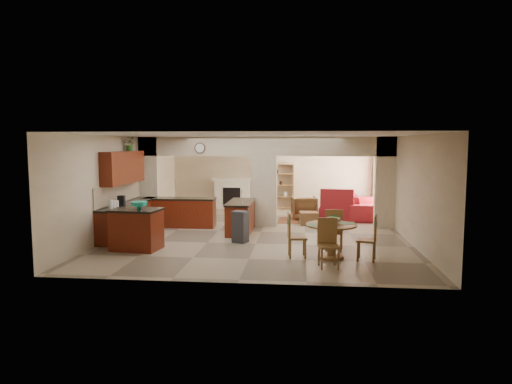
# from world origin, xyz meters

# --- Properties ---
(floor) EXTENTS (10.00, 10.00, 0.00)m
(floor) POSITION_xyz_m (0.00, 0.00, 0.00)
(floor) COLOR gray
(floor) RESTS_ON ground
(ceiling) EXTENTS (10.00, 10.00, 0.00)m
(ceiling) POSITION_xyz_m (0.00, 0.00, 2.80)
(ceiling) COLOR white
(ceiling) RESTS_ON wall_back
(wall_back) EXTENTS (8.00, 0.00, 8.00)m
(wall_back) POSITION_xyz_m (0.00, 5.00, 1.40)
(wall_back) COLOR beige
(wall_back) RESTS_ON floor
(wall_front) EXTENTS (8.00, 0.00, 8.00)m
(wall_front) POSITION_xyz_m (0.00, -5.00, 1.40)
(wall_front) COLOR beige
(wall_front) RESTS_ON floor
(wall_left) EXTENTS (0.00, 10.00, 10.00)m
(wall_left) POSITION_xyz_m (-4.00, 0.00, 1.40)
(wall_left) COLOR beige
(wall_left) RESTS_ON floor
(wall_right) EXTENTS (0.00, 10.00, 10.00)m
(wall_right) POSITION_xyz_m (4.00, 0.00, 1.40)
(wall_right) COLOR beige
(wall_right) RESTS_ON floor
(partition_left_pier) EXTENTS (0.60, 0.25, 2.80)m
(partition_left_pier) POSITION_xyz_m (-3.70, 1.00, 1.40)
(partition_left_pier) COLOR beige
(partition_left_pier) RESTS_ON floor
(partition_center_pier) EXTENTS (0.80, 0.25, 2.20)m
(partition_center_pier) POSITION_xyz_m (0.00, 1.00, 1.10)
(partition_center_pier) COLOR beige
(partition_center_pier) RESTS_ON floor
(partition_right_pier) EXTENTS (0.60, 0.25, 2.80)m
(partition_right_pier) POSITION_xyz_m (3.70, 1.00, 1.40)
(partition_right_pier) COLOR beige
(partition_right_pier) RESTS_ON floor
(partition_header) EXTENTS (8.00, 0.25, 0.60)m
(partition_header) POSITION_xyz_m (0.00, 1.00, 2.50)
(partition_header) COLOR beige
(partition_header) RESTS_ON partition_center_pier
(kitchen_counter) EXTENTS (2.52, 3.29, 1.48)m
(kitchen_counter) POSITION_xyz_m (-3.26, -0.25, 0.46)
(kitchen_counter) COLOR #410B07
(kitchen_counter) RESTS_ON floor
(upper_cabinets) EXTENTS (0.35, 2.40, 0.90)m
(upper_cabinets) POSITION_xyz_m (-3.82, -0.80, 1.92)
(upper_cabinets) COLOR #410B07
(upper_cabinets) RESTS_ON wall_left
(peninsula) EXTENTS (0.70, 1.85, 0.91)m
(peninsula) POSITION_xyz_m (-0.60, -0.11, 0.46)
(peninsula) COLOR #410B07
(peninsula) RESTS_ON floor
(wall_clock) EXTENTS (0.34, 0.03, 0.34)m
(wall_clock) POSITION_xyz_m (-2.00, 0.85, 2.45)
(wall_clock) COLOR #4E2F1A
(wall_clock) RESTS_ON partition_header
(rug) EXTENTS (1.60, 1.30, 0.01)m
(rug) POSITION_xyz_m (1.20, 2.10, 0.01)
(rug) COLOR brown
(rug) RESTS_ON floor
(fireplace) EXTENTS (1.60, 0.35, 1.20)m
(fireplace) POSITION_xyz_m (-1.60, 4.83, 0.61)
(fireplace) COLOR silver
(fireplace) RESTS_ON floor
(shelving_unit) EXTENTS (1.00, 0.32, 1.80)m
(shelving_unit) POSITION_xyz_m (0.35, 4.82, 0.90)
(shelving_unit) COLOR olive
(shelving_unit) RESTS_ON floor
(window_a) EXTENTS (0.02, 0.90, 1.90)m
(window_a) POSITION_xyz_m (3.97, 2.30, 1.20)
(window_a) COLOR white
(window_a) RESTS_ON wall_right
(window_b) EXTENTS (0.02, 0.90, 1.90)m
(window_b) POSITION_xyz_m (3.97, 4.00, 1.20)
(window_b) COLOR white
(window_b) RESTS_ON wall_right
(glazed_door) EXTENTS (0.02, 0.70, 2.10)m
(glazed_door) POSITION_xyz_m (3.97, 3.15, 1.05)
(glazed_door) COLOR white
(glazed_door) RESTS_ON wall_right
(drape_a_left) EXTENTS (0.10, 0.28, 2.30)m
(drape_a_left) POSITION_xyz_m (3.93, 1.70, 1.20)
(drape_a_left) COLOR #421D1A
(drape_a_left) RESTS_ON wall_right
(drape_a_right) EXTENTS (0.10, 0.28, 2.30)m
(drape_a_right) POSITION_xyz_m (3.93, 2.90, 1.20)
(drape_a_right) COLOR #421D1A
(drape_a_right) RESTS_ON wall_right
(drape_b_left) EXTENTS (0.10, 0.28, 2.30)m
(drape_b_left) POSITION_xyz_m (3.93, 3.40, 1.20)
(drape_b_left) COLOR #421D1A
(drape_b_left) RESTS_ON wall_right
(drape_b_right) EXTENTS (0.10, 0.28, 2.30)m
(drape_b_right) POSITION_xyz_m (3.93, 4.60, 1.20)
(drape_b_right) COLOR #421D1A
(drape_b_right) RESTS_ON wall_right
(ceiling_fan) EXTENTS (1.00, 1.00, 0.10)m
(ceiling_fan) POSITION_xyz_m (1.50, 3.00, 2.56)
(ceiling_fan) COLOR white
(ceiling_fan) RESTS_ON ceiling
(kitchen_island) EXTENTS (1.24, 0.95, 1.00)m
(kitchen_island) POSITION_xyz_m (-2.84, -2.54, 0.50)
(kitchen_island) COLOR #410B07
(kitchen_island) RESTS_ON floor
(teal_bowl) EXTENTS (0.39, 0.39, 0.18)m
(teal_bowl) POSITION_xyz_m (-2.76, -2.54, 1.09)
(teal_bowl) COLOR #159379
(teal_bowl) RESTS_ON kitchen_island
(trash_can) EXTENTS (0.45, 0.42, 0.76)m
(trash_can) POSITION_xyz_m (-0.42, -1.49, 0.38)
(trash_can) COLOR #2A2A2C
(trash_can) RESTS_ON floor
(dining_table) EXTENTS (1.15, 1.15, 0.78)m
(dining_table) POSITION_xyz_m (1.84, -2.95, 0.52)
(dining_table) COLOR olive
(dining_table) RESTS_ON floor
(fruit_bowl) EXTENTS (0.31, 0.31, 0.16)m
(fruit_bowl) POSITION_xyz_m (1.89, -2.95, 0.86)
(fruit_bowl) COLOR #8FBF29
(fruit_bowl) RESTS_ON dining_table
(sofa) EXTENTS (2.85, 1.18, 0.83)m
(sofa) POSITION_xyz_m (3.30, 3.19, 0.41)
(sofa) COLOR maroon
(sofa) RESTS_ON floor
(chaise) EXTENTS (1.22, 1.05, 0.44)m
(chaise) POSITION_xyz_m (2.35, 2.39, 0.22)
(chaise) COLOR maroon
(chaise) RESTS_ON floor
(armchair) EXTENTS (0.93, 0.95, 0.78)m
(armchair) POSITION_xyz_m (1.27, 2.47, 0.39)
(armchair) COLOR maroon
(armchair) RESTS_ON floor
(ottoman) EXTENTS (0.63, 0.63, 0.41)m
(ottoman) POSITION_xyz_m (1.41, 1.35, 0.20)
(ottoman) COLOR maroon
(ottoman) RESTS_ON floor
(plant) EXTENTS (0.39, 0.35, 0.41)m
(plant) POSITION_xyz_m (-3.82, -0.26, 2.57)
(plant) COLOR #235216
(plant) RESTS_ON upper_cabinets
(chair_north) EXTENTS (0.48, 0.48, 1.02)m
(chair_north) POSITION_xyz_m (1.96, -2.23, 0.55)
(chair_north) COLOR olive
(chair_north) RESTS_ON floor
(chair_east) EXTENTS (0.50, 0.50, 1.02)m
(chair_east) POSITION_xyz_m (2.69, -3.08, 0.55)
(chair_east) COLOR olive
(chair_east) RESTS_ON floor
(chair_south) EXTENTS (0.47, 0.47, 1.02)m
(chair_south) POSITION_xyz_m (1.73, -3.66, 0.55)
(chair_south) COLOR olive
(chair_south) RESTS_ON floor
(chair_west) EXTENTS (0.47, 0.47, 1.02)m
(chair_west) POSITION_xyz_m (1.00, -2.93, 0.55)
(chair_west) COLOR olive
(chair_west) RESTS_ON floor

